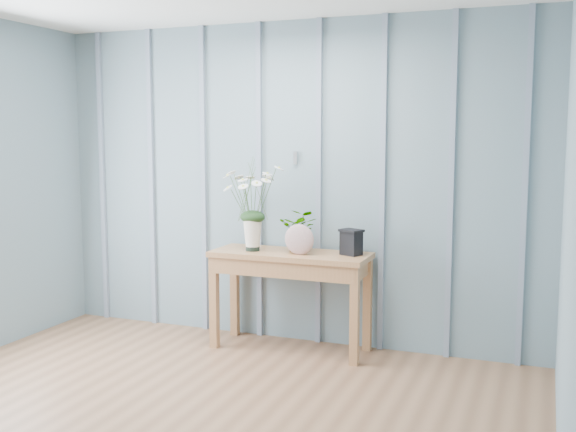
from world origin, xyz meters
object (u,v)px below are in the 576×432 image
at_px(felt_disc_vessel, 299,239).
at_px(carved_box, 351,242).
at_px(sideboard, 290,267).
at_px(daisy_vase, 252,196).

bearing_deg(felt_disc_vessel, carved_box, 18.06).
relative_size(sideboard, carved_box, 6.23).
relative_size(sideboard, felt_disc_vessel, 5.28).
relative_size(sideboard, daisy_vase, 1.80).
distance_m(daisy_vase, felt_disc_vessel, 0.50).
xyz_separation_m(sideboard, carved_box, (0.46, 0.04, 0.21)).
bearing_deg(sideboard, felt_disc_vessel, -38.14).
relative_size(felt_disc_vessel, carved_box, 1.18).
xyz_separation_m(sideboard, daisy_vase, (-0.29, -0.04, 0.53)).
xyz_separation_m(felt_disc_vessel, carved_box, (0.36, 0.12, -0.02)).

